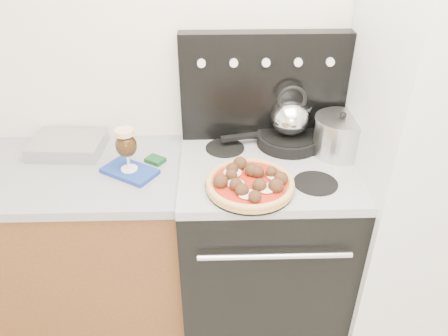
{
  "coord_description": "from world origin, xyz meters",
  "views": [
    {
      "loc": [
        -0.16,
        -0.43,
        1.92
      ],
      "look_at": [
        -0.11,
        1.05,
        0.99
      ],
      "focal_mm": 35.0,
      "sensor_mm": 36.0,
      "label": 1
    }
  ],
  "objects_px": {
    "skillet": "(289,139)",
    "tea_kettle": "(291,115)",
    "stove_body": "(262,247)",
    "pizza_pan": "(250,188)",
    "stock_pot": "(340,137)",
    "oven_mitt": "(130,171)",
    "beer_glass": "(127,150)",
    "pizza": "(250,182)",
    "fridge": "(430,159)",
    "base_cabinet": "(39,250)"
  },
  "relations": [
    {
      "from": "skillet",
      "to": "tea_kettle",
      "type": "distance_m",
      "value": 0.13
    },
    {
      "from": "stove_body",
      "to": "pizza_pan",
      "type": "relative_size",
      "value": 2.55
    },
    {
      "from": "skillet",
      "to": "stock_pot",
      "type": "distance_m",
      "value": 0.24
    },
    {
      "from": "oven_mitt",
      "to": "beer_glass",
      "type": "xyz_separation_m",
      "value": [
        0.0,
        0.0,
        0.11
      ]
    },
    {
      "from": "pizza_pan",
      "to": "stock_pot",
      "type": "bearing_deg",
      "value": 33.43
    },
    {
      "from": "stove_body",
      "to": "tea_kettle",
      "type": "distance_m",
      "value": 0.67
    },
    {
      "from": "stove_body",
      "to": "tea_kettle",
      "type": "height_order",
      "value": "tea_kettle"
    },
    {
      "from": "beer_glass",
      "to": "pizza_pan",
      "type": "height_order",
      "value": "beer_glass"
    },
    {
      "from": "beer_glass",
      "to": "pizza",
      "type": "relative_size",
      "value": 0.55
    },
    {
      "from": "fridge",
      "to": "pizza_pan",
      "type": "relative_size",
      "value": 5.5
    },
    {
      "from": "fridge",
      "to": "pizza_pan",
      "type": "distance_m",
      "value": 0.81
    },
    {
      "from": "beer_glass",
      "to": "stove_body",
      "type": "bearing_deg",
      "value": 1.78
    },
    {
      "from": "fridge",
      "to": "tea_kettle",
      "type": "height_order",
      "value": "fridge"
    },
    {
      "from": "base_cabinet",
      "to": "beer_glass",
      "type": "xyz_separation_m",
      "value": [
        0.51,
        -0.04,
        0.59
      ]
    },
    {
      "from": "fridge",
      "to": "stock_pot",
      "type": "relative_size",
      "value": 8.32
    },
    {
      "from": "stove_body",
      "to": "tea_kettle",
      "type": "bearing_deg",
      "value": 56.9
    },
    {
      "from": "fridge",
      "to": "beer_glass",
      "type": "height_order",
      "value": "fridge"
    },
    {
      "from": "pizza",
      "to": "oven_mitt",
      "type": "bearing_deg",
      "value": 161.89
    },
    {
      "from": "base_cabinet",
      "to": "tea_kettle",
      "type": "xyz_separation_m",
      "value": [
        1.22,
        0.16,
        0.64
      ]
    },
    {
      "from": "beer_glass",
      "to": "skillet",
      "type": "height_order",
      "value": "beer_glass"
    },
    {
      "from": "base_cabinet",
      "to": "fridge",
      "type": "height_order",
      "value": "fridge"
    },
    {
      "from": "fridge",
      "to": "beer_glass",
      "type": "distance_m",
      "value": 1.3
    },
    {
      "from": "pizza_pan",
      "to": "beer_glass",
      "type": "bearing_deg",
      "value": 161.89
    },
    {
      "from": "fridge",
      "to": "skillet",
      "type": "distance_m",
      "value": 0.62
    },
    {
      "from": "stove_body",
      "to": "beer_glass",
      "type": "xyz_separation_m",
      "value": [
        -0.59,
        -0.02,
        0.58
      ]
    },
    {
      "from": "pizza_pan",
      "to": "stock_pot",
      "type": "relative_size",
      "value": 1.51
    },
    {
      "from": "oven_mitt",
      "to": "skillet",
      "type": "bearing_deg",
      "value": 15.71
    },
    {
      "from": "fridge",
      "to": "oven_mitt",
      "type": "relative_size",
      "value": 8.22
    },
    {
      "from": "beer_glass",
      "to": "oven_mitt",
      "type": "bearing_deg",
      "value": 0.0
    },
    {
      "from": "fridge",
      "to": "oven_mitt",
      "type": "height_order",
      "value": "fridge"
    },
    {
      "from": "base_cabinet",
      "to": "stove_body",
      "type": "relative_size",
      "value": 1.65
    },
    {
      "from": "pizza_pan",
      "to": "tea_kettle",
      "type": "relative_size",
      "value": 1.74
    },
    {
      "from": "oven_mitt",
      "to": "tea_kettle",
      "type": "xyz_separation_m",
      "value": [
        0.71,
        0.2,
        0.16
      ]
    },
    {
      "from": "pizza",
      "to": "stock_pot",
      "type": "height_order",
      "value": "stock_pot"
    },
    {
      "from": "skillet",
      "to": "tea_kettle",
      "type": "height_order",
      "value": "tea_kettle"
    },
    {
      "from": "fridge",
      "to": "tea_kettle",
      "type": "distance_m",
      "value": 0.63
    },
    {
      "from": "pizza_pan",
      "to": "fridge",
      "type": "bearing_deg",
      "value": 11.31
    },
    {
      "from": "base_cabinet",
      "to": "skillet",
      "type": "relative_size",
      "value": 4.88
    },
    {
      "from": "base_cabinet",
      "to": "pizza_pan",
      "type": "relative_size",
      "value": 4.2
    },
    {
      "from": "stock_pot",
      "to": "beer_glass",
      "type": "bearing_deg",
      "value": -173.03
    },
    {
      "from": "tea_kettle",
      "to": "stock_pot",
      "type": "xyz_separation_m",
      "value": [
        0.21,
        -0.09,
        -0.07
      ]
    },
    {
      "from": "base_cabinet",
      "to": "stove_body",
      "type": "xyz_separation_m",
      "value": [
        1.1,
        -0.02,
        0.01
      ]
    },
    {
      "from": "skillet",
      "to": "stock_pot",
      "type": "relative_size",
      "value": 1.3
    },
    {
      "from": "pizza_pan",
      "to": "pizza",
      "type": "xyz_separation_m",
      "value": [
        0.0,
        -0.0,
        0.03
      ]
    },
    {
      "from": "beer_glass",
      "to": "stock_pot",
      "type": "distance_m",
      "value": 0.93
    },
    {
      "from": "oven_mitt",
      "to": "pizza",
      "type": "height_order",
      "value": "pizza"
    },
    {
      "from": "tea_kettle",
      "to": "stock_pot",
      "type": "relative_size",
      "value": 0.87
    },
    {
      "from": "oven_mitt",
      "to": "pizza_pan",
      "type": "height_order",
      "value": "pizza_pan"
    },
    {
      "from": "base_cabinet",
      "to": "skillet",
      "type": "xyz_separation_m",
      "value": [
        1.22,
        0.16,
        0.52
      ]
    },
    {
      "from": "pizza_pan",
      "to": "skillet",
      "type": "bearing_deg",
      "value": 60.13
    }
  ]
}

